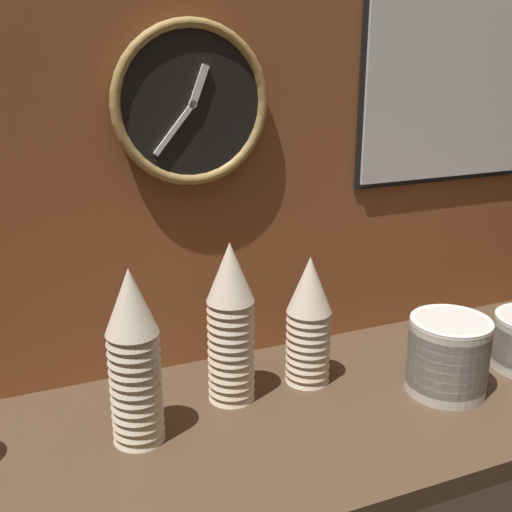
{
  "coord_description": "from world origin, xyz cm",
  "views": [
    {
      "loc": [
        -46.98,
        -93.95,
        66.31
      ],
      "look_at": [
        -5.92,
        4.0,
        30.02
      ],
      "focal_mm": 45.0,
      "sensor_mm": 36.0,
      "label": 1
    }
  ],
  "objects_px": {
    "bowl_stack_right": "(448,354)",
    "wall_clock": "(191,104)",
    "cup_stack_center": "(231,323)",
    "cup_stack_center_left": "(134,357)",
    "menu_board": "(449,64)",
    "cup_stack_center_right": "(309,320)"
  },
  "relations": [
    {
      "from": "bowl_stack_right",
      "to": "wall_clock",
      "type": "xyz_separation_m",
      "value": [
        -0.42,
        0.29,
        0.47
      ]
    },
    {
      "from": "cup_stack_center",
      "to": "cup_stack_center_left",
      "type": "distance_m",
      "value": 0.21
    },
    {
      "from": "cup_stack_center",
      "to": "menu_board",
      "type": "bearing_deg",
      "value": 15.37
    },
    {
      "from": "cup_stack_center_right",
      "to": "wall_clock",
      "type": "height_order",
      "value": "wall_clock"
    },
    {
      "from": "cup_stack_center",
      "to": "cup_stack_center_right",
      "type": "height_order",
      "value": "cup_stack_center"
    },
    {
      "from": "cup_stack_center_right",
      "to": "bowl_stack_right",
      "type": "height_order",
      "value": "cup_stack_center_right"
    },
    {
      "from": "cup_stack_center",
      "to": "cup_stack_center_left",
      "type": "bearing_deg",
      "value": -161.95
    },
    {
      "from": "wall_clock",
      "to": "cup_stack_center",
      "type": "bearing_deg",
      "value": -83.48
    },
    {
      "from": "cup_stack_center",
      "to": "bowl_stack_right",
      "type": "xyz_separation_m",
      "value": [
        0.4,
        -0.14,
        -0.08
      ]
    },
    {
      "from": "bowl_stack_right",
      "to": "menu_board",
      "type": "height_order",
      "value": "menu_board"
    },
    {
      "from": "cup_stack_center",
      "to": "cup_stack_center_right",
      "type": "relative_size",
      "value": 1.19
    },
    {
      "from": "bowl_stack_right",
      "to": "wall_clock",
      "type": "distance_m",
      "value": 0.69
    },
    {
      "from": "wall_clock",
      "to": "cup_stack_center_right",
      "type": "bearing_deg",
      "value": -38.74
    },
    {
      "from": "cup_stack_center_right",
      "to": "menu_board",
      "type": "height_order",
      "value": "menu_board"
    },
    {
      "from": "cup_stack_center",
      "to": "menu_board",
      "type": "xyz_separation_m",
      "value": [
        0.58,
        0.16,
        0.45
      ]
    },
    {
      "from": "cup_stack_center",
      "to": "cup_stack_center_left",
      "type": "height_order",
      "value": "same"
    },
    {
      "from": "cup_stack_center_right",
      "to": "cup_stack_center_left",
      "type": "distance_m",
      "value": 0.37
    },
    {
      "from": "cup_stack_center_right",
      "to": "menu_board",
      "type": "relative_size",
      "value": 0.51
    },
    {
      "from": "cup_stack_center",
      "to": "bowl_stack_right",
      "type": "height_order",
      "value": "cup_stack_center"
    },
    {
      "from": "cup_stack_center_right",
      "to": "wall_clock",
      "type": "distance_m",
      "value": 0.47
    },
    {
      "from": "cup_stack_center_right",
      "to": "cup_stack_center_left",
      "type": "xyz_separation_m",
      "value": [
        -0.36,
        -0.07,
        0.03
      ]
    },
    {
      "from": "bowl_stack_right",
      "to": "cup_stack_center_right",
      "type": "bearing_deg",
      "value": 149.07
    }
  ]
}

